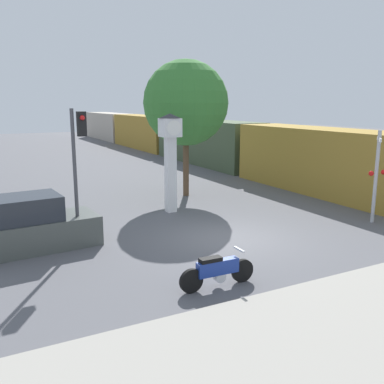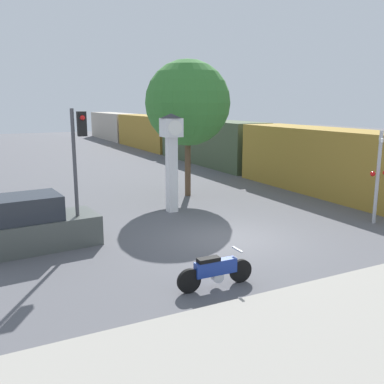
{
  "view_description": "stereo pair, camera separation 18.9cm",
  "coord_description": "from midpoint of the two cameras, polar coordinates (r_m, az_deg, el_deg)",
  "views": [
    {
      "loc": [
        -7.89,
        -12.26,
        4.73
      ],
      "look_at": [
        -1.2,
        0.56,
        1.7
      ],
      "focal_mm": 40.0,
      "sensor_mm": 36.0,
      "label": 1
    },
    {
      "loc": [
        -7.72,
        -12.35,
        4.73
      ],
      "look_at": [
        -1.2,
        0.56,
        1.7
      ],
      "focal_mm": 40.0,
      "sensor_mm": 36.0,
      "label": 2
    }
  ],
  "objects": [
    {
      "name": "ground_plane",
      "position": [
        15.32,
        4.61,
        -6.2
      ],
      "size": [
        120.0,
        120.0,
        0.0
      ],
      "primitive_type": "plane",
      "color": "#56565B"
    },
    {
      "name": "motorcycle",
      "position": [
        11.29,
        2.92,
        -10.42
      ],
      "size": [
        2.17,
        0.47,
        0.96
      ],
      "rotation": [
        0.0,
        0.0,
        -0.02
      ],
      "color": "black",
      "rests_on": "ground_plane"
    },
    {
      "name": "clock_tower",
      "position": [
        18.49,
        -3.21,
        5.92
      ],
      "size": [
        0.95,
        0.95,
        4.29
      ],
      "color": "white",
      "rests_on": "ground_plane"
    },
    {
      "name": "freight_train",
      "position": [
        39.86,
        -2.89,
        7.45
      ],
      "size": [
        2.8,
        51.71,
        3.4
      ],
      "color": "olive",
      "rests_on": "ground_plane"
    },
    {
      "name": "traffic_light",
      "position": [
        14.55,
        -15.29,
        5.04
      ],
      "size": [
        0.5,
        0.35,
        4.55
      ],
      "color": "#47474C",
      "rests_on": "ground_plane"
    },
    {
      "name": "railroad_crossing_signal",
      "position": [
        18.32,
        23.11,
        2.35
      ],
      "size": [
        0.9,
        0.82,
        3.69
      ],
      "color": "#B7B7BC",
      "rests_on": "ground_plane"
    },
    {
      "name": "street_tree",
      "position": [
        21.72,
        -1.1,
        11.76
      ],
      "size": [
        4.25,
        4.25,
        6.84
      ],
      "color": "brown",
      "rests_on": "ground_plane"
    },
    {
      "name": "parked_car",
      "position": [
        15.0,
        -21.11,
        -4.37
      ],
      "size": [
        4.34,
        2.14,
        1.8
      ],
      "rotation": [
        0.0,
        0.0,
        0.08
      ],
      "color": "#4C514C",
      "rests_on": "ground_plane"
    }
  ]
}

